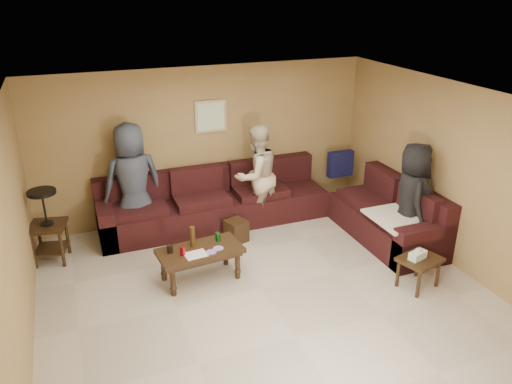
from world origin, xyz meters
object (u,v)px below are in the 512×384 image
side_table_right (419,262)px  person_left (133,182)px  person_right (412,198)px  coffee_table (200,253)px  person_middle (256,176)px  end_table_left (47,225)px  waste_bin (236,231)px  sectional_sofa (274,211)px

side_table_right → person_left: bearing=139.2°
side_table_right → person_right: size_ratio=0.37×
person_left → person_right: 4.11m
coffee_table → person_middle: (1.31, 1.31, 0.44)m
person_left → coffee_table: bearing=102.9°
coffee_table → end_table_left: size_ratio=1.06×
end_table_left → waste_bin: bearing=-8.5°
end_table_left → person_middle: bearing=1.4°
sectional_sofa → person_middle: 0.62m
end_table_left → person_left: bearing=14.0°
coffee_table → side_table_right: size_ratio=1.88×
sectional_sofa → coffee_table: (-1.49, -0.99, 0.06)m
sectional_sofa → person_right: 2.11m
sectional_sofa → person_left: 2.23m
person_middle → person_right: 2.39m
coffee_table → person_right: 3.12m
person_left → person_middle: size_ratio=1.09×
end_table_left → person_right: bearing=-17.3°
sectional_sofa → end_table_left: 3.35m
sectional_sofa → side_table_right: (1.10, -2.19, 0.05)m
end_table_left → side_table_right: 5.06m
coffee_table → person_left: size_ratio=0.63×
coffee_table → person_left: bearing=110.9°
side_table_right → waste_bin: (-1.79, 2.03, -0.20)m
waste_bin → person_right: bearing=-26.6°
sectional_sofa → waste_bin: bearing=-167.3°
sectional_sofa → side_table_right: bearing=-63.3°
end_table_left → waste_bin: 2.70m
person_left → person_middle: bearing=164.9°
sectional_sofa → coffee_table: size_ratio=4.05×
sectional_sofa → person_middle: (-0.17, 0.32, 0.51)m
waste_bin → coffee_table: bearing=-133.6°
side_table_right → person_left: size_ratio=0.33×
side_table_right → person_left: (-3.18, 2.74, 0.54)m
coffee_table → person_left: (-0.59, 1.55, 0.52)m
end_table_left → person_middle: (3.16, 0.08, 0.27)m
coffee_table → waste_bin: 1.18m
sectional_sofa → end_table_left: bearing=175.9°
sectional_sofa → person_right: size_ratio=2.82×
coffee_table → person_right: person_right is taller
end_table_left → coffee_table: bearing=-33.7°
end_table_left → person_right: (4.93, -1.54, 0.26)m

